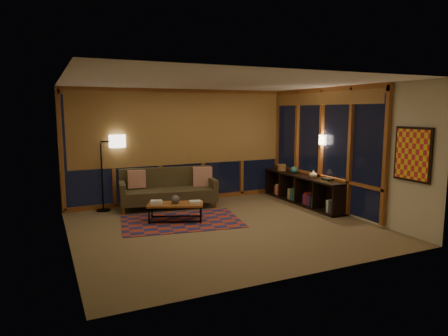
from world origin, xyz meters
name	(u,v)px	position (x,y,z in m)	size (l,w,h in m)	color
floor	(224,227)	(0.00, 0.00, 0.00)	(5.50, 5.00, 0.01)	olive
ceiling	(224,82)	(0.00, 0.00, 2.70)	(5.50, 5.00, 0.01)	silver
walls	(224,157)	(0.00, 0.00, 1.35)	(5.51, 5.01, 2.70)	beige
window_wall_back	(182,146)	(0.00, 2.43, 1.35)	(5.30, 0.16, 2.60)	#96561E
window_wall_right	(320,148)	(2.68, 0.60, 1.35)	(0.16, 3.70, 2.60)	#96561E
wall_art	(413,154)	(2.71, -1.85, 1.45)	(0.06, 0.74, 0.94)	red
wall_sconce	(323,140)	(2.62, 0.45, 1.55)	(0.12, 0.18, 0.22)	white
sofa	(168,189)	(-0.51, 1.93, 0.44)	(2.13, 0.86, 0.87)	#423722
pillow_left	(137,180)	(-1.16, 2.23, 0.64)	(0.40, 0.13, 0.40)	#BC3E22
pillow_right	(202,176)	(0.34, 1.95, 0.66)	(0.45, 0.15, 0.45)	#BC3E22
area_rug	(181,221)	(-0.62, 0.70, 0.01)	(2.32, 1.55, 0.01)	#A53623
coffee_table	(176,212)	(-0.71, 0.78, 0.18)	(1.09, 0.50, 0.36)	#96561E
book_stack_a	(156,202)	(-1.07, 0.90, 0.40)	(0.27, 0.21, 0.08)	silver
book_stack_b	(195,202)	(-0.34, 0.64, 0.39)	(0.23, 0.18, 0.05)	silver
ceramic_pot	(175,199)	(-0.71, 0.78, 0.45)	(0.17, 0.17, 0.17)	black
floor_lamp	(102,173)	(-1.90, 2.26, 0.84)	(0.56, 0.37, 1.68)	black
bookshelf	(302,189)	(2.49, 1.00, 0.34)	(0.40, 2.72, 0.68)	black
basket	(282,167)	(2.47, 1.84, 0.76)	(0.22, 0.22, 0.16)	olive
teal_bowl	(294,170)	(2.49, 1.34, 0.76)	(0.17, 0.17, 0.17)	#226462
vase	(313,174)	(2.49, 0.57, 0.77)	(0.18, 0.18, 0.19)	tan
shelf_book_stack	(328,180)	(2.49, 0.07, 0.71)	(0.15, 0.21, 0.06)	silver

